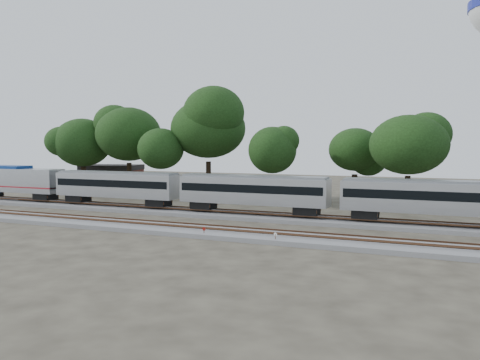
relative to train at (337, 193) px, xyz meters
The scene contains 15 objects.
ground 12.22m from the train, 149.51° to the right, with size 160.00×160.00×0.00m, color #383328.
track_far 10.59m from the train, behind, with size 160.00×5.00×0.73m.
track_near 14.57m from the train, 135.54° to the right, with size 160.00×5.00×0.73m.
train is the anchor object (origin of this frame).
switch_stand_red 15.13m from the train, 127.81° to the right, with size 0.28×0.10×0.90m.
switch_stand_white 12.43m from the train, 102.63° to the right, with size 0.29×0.11×0.94m.
switch_lever 12.56m from the train, 101.30° to the right, with size 0.50×0.30×0.30m, color #512D19.
brick_building 46.42m from the train, 156.00° to the left, with size 10.71×8.68×4.51m.
tree_0 44.74m from the train, 164.15° to the left, with size 8.46×8.46×11.93m.
tree_1 37.78m from the train, 159.11° to the left, with size 9.76×9.76×13.76m.
tree_2 29.02m from the train, 159.77° to the left, with size 7.54×7.54×10.62m.
tree_3 26.47m from the train, 146.93° to the left, with size 10.47×10.47×14.75m.
tree_4 16.25m from the train, 133.05° to the left, with size 7.39×7.39×10.42m.
tree_5 17.91m from the train, 92.91° to the left, with size 7.45×7.45×10.51m.
tree_6 13.87m from the train, 61.39° to the left, with size 8.11×8.11×11.44m.
Camera 1 is at (19.05, -41.35, 7.99)m, focal length 35.00 mm.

